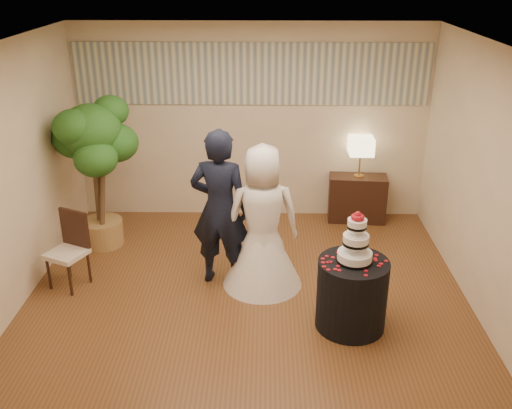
{
  "coord_description": "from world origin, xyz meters",
  "views": [
    {
      "loc": [
        0.21,
        -5.4,
        3.56
      ],
      "look_at": [
        0.1,
        0.4,
        1.05
      ],
      "focal_mm": 40.0,
      "sensor_mm": 36.0,
      "label": 1
    }
  ],
  "objects_px": {
    "cake_table": "(352,294)",
    "console": "(357,198)",
    "wedding_cake": "(356,237)",
    "table_lamp": "(360,157)",
    "side_chair": "(66,252)",
    "ficus_tree": "(96,174)",
    "bride": "(263,218)",
    "groom": "(220,209)"
  },
  "relations": [
    {
      "from": "wedding_cake",
      "to": "side_chair",
      "type": "height_order",
      "value": "wedding_cake"
    },
    {
      "from": "bride",
      "to": "side_chair",
      "type": "bearing_deg",
      "value": -3.26
    },
    {
      "from": "cake_table",
      "to": "groom",
      "type": "bearing_deg",
      "value": 147.82
    },
    {
      "from": "console",
      "to": "table_lamp",
      "type": "xyz_separation_m",
      "value": [
        0.0,
        0.0,
        0.63
      ]
    },
    {
      "from": "bride",
      "to": "table_lamp",
      "type": "distance_m",
      "value": 2.28
    },
    {
      "from": "cake_table",
      "to": "console",
      "type": "bearing_deg",
      "value": 80.59
    },
    {
      "from": "table_lamp",
      "to": "side_chair",
      "type": "bearing_deg",
      "value": -152.18
    },
    {
      "from": "bride",
      "to": "wedding_cake",
      "type": "distance_m",
      "value": 1.26
    },
    {
      "from": "wedding_cake",
      "to": "console",
      "type": "relative_size",
      "value": 0.67
    },
    {
      "from": "wedding_cake",
      "to": "groom",
      "type": "bearing_deg",
      "value": 147.82
    },
    {
      "from": "side_chair",
      "to": "wedding_cake",
      "type": "bearing_deg",
      "value": 11.77
    },
    {
      "from": "wedding_cake",
      "to": "console",
      "type": "xyz_separation_m",
      "value": [
        0.44,
        2.65,
        -0.7
      ]
    },
    {
      "from": "groom",
      "to": "console",
      "type": "xyz_separation_m",
      "value": [
        1.85,
        1.76,
        -0.6
      ]
    },
    {
      "from": "bride",
      "to": "cake_table",
      "type": "height_order",
      "value": "bride"
    },
    {
      "from": "table_lamp",
      "to": "ficus_tree",
      "type": "relative_size",
      "value": 0.29
    },
    {
      "from": "bride",
      "to": "table_lamp",
      "type": "height_order",
      "value": "bride"
    },
    {
      "from": "console",
      "to": "table_lamp",
      "type": "relative_size",
      "value": 1.41
    },
    {
      "from": "wedding_cake",
      "to": "ficus_tree",
      "type": "xyz_separation_m",
      "value": [
        -3.08,
        1.8,
        -0.03
      ]
    },
    {
      "from": "groom",
      "to": "ficus_tree",
      "type": "relative_size",
      "value": 0.93
    },
    {
      "from": "bride",
      "to": "groom",
      "type": "bearing_deg",
      "value": -12.96
    },
    {
      "from": "cake_table",
      "to": "table_lamp",
      "type": "bearing_deg",
      "value": 80.59
    },
    {
      "from": "wedding_cake",
      "to": "table_lamp",
      "type": "relative_size",
      "value": 0.95
    },
    {
      "from": "console",
      "to": "side_chair",
      "type": "distance_m",
      "value": 4.11
    },
    {
      "from": "side_chair",
      "to": "console",
      "type": "bearing_deg",
      "value": 52.55
    },
    {
      "from": "groom",
      "to": "table_lamp",
      "type": "distance_m",
      "value": 2.56
    },
    {
      "from": "ficus_tree",
      "to": "side_chair",
      "type": "xyz_separation_m",
      "value": [
        -0.11,
        -1.07,
        -0.56
      ]
    },
    {
      "from": "ficus_tree",
      "to": "cake_table",
      "type": "bearing_deg",
      "value": -30.31
    },
    {
      "from": "groom",
      "to": "wedding_cake",
      "type": "relative_size",
      "value": 3.41
    },
    {
      "from": "console",
      "to": "ficus_tree",
      "type": "relative_size",
      "value": 0.4
    },
    {
      "from": "console",
      "to": "table_lamp",
      "type": "bearing_deg",
      "value": 0.0
    },
    {
      "from": "bride",
      "to": "console",
      "type": "bearing_deg",
      "value": -132.45
    },
    {
      "from": "bride",
      "to": "ficus_tree",
      "type": "height_order",
      "value": "ficus_tree"
    },
    {
      "from": "bride",
      "to": "ficus_tree",
      "type": "distance_m",
      "value": 2.37
    },
    {
      "from": "wedding_cake",
      "to": "side_chair",
      "type": "distance_m",
      "value": 3.33
    },
    {
      "from": "cake_table",
      "to": "ficus_tree",
      "type": "bearing_deg",
      "value": 149.69
    },
    {
      "from": "groom",
      "to": "wedding_cake",
      "type": "height_order",
      "value": "groom"
    },
    {
      "from": "groom",
      "to": "bride",
      "type": "xyz_separation_m",
      "value": [
        0.49,
        -0.06,
        -0.08
      ]
    },
    {
      "from": "groom",
      "to": "console",
      "type": "relative_size",
      "value": 2.3
    },
    {
      "from": "bride",
      "to": "side_chair",
      "type": "distance_m",
      "value": 2.3
    },
    {
      "from": "bride",
      "to": "wedding_cake",
      "type": "xyz_separation_m",
      "value": [
        0.93,
        -0.83,
        0.18
      ]
    },
    {
      "from": "wedding_cake",
      "to": "ficus_tree",
      "type": "relative_size",
      "value": 0.27
    },
    {
      "from": "table_lamp",
      "to": "ficus_tree",
      "type": "height_order",
      "value": "ficus_tree"
    }
  ]
}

